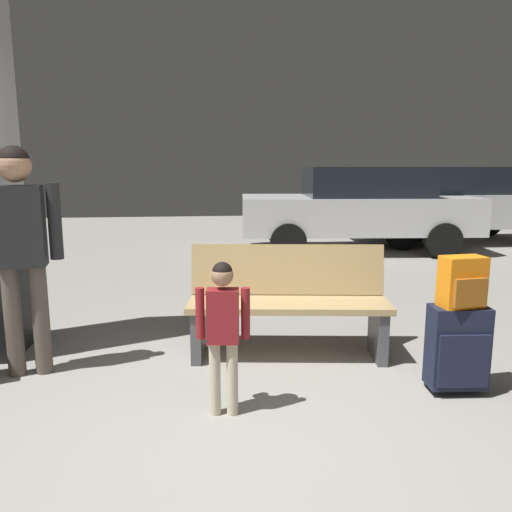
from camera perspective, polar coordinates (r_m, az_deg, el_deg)
name	(u,v)px	position (r m, az deg, el deg)	size (l,w,h in m)	color
ground_plane	(213,287)	(6.61, -4.91, -3.58)	(18.00, 18.00, 0.10)	gray
bench	(288,302)	(4.06, 3.69, -5.27)	(1.65, 0.73, 0.89)	tan
suitcase	(458,348)	(3.68, 22.07, -9.68)	(0.39, 0.25, 0.60)	#191E33
backpack_bright	(463,283)	(3.55, 22.57, -2.82)	(0.29, 0.21, 0.34)	orange
child	(223,322)	(3.05, -3.83, -7.56)	(0.33, 0.20, 0.97)	beige
adult	(20,237)	(3.92, -25.37, 1.99)	(0.57, 0.24, 1.67)	brown
parked_car_near	(358,207)	(9.21, 11.64, 5.56)	(4.23, 2.07, 1.51)	silver
parked_car_side	(449,202)	(10.81, 21.16, 5.75)	(4.13, 1.86, 1.51)	silver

